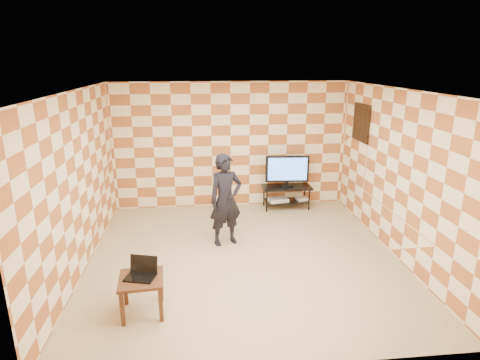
# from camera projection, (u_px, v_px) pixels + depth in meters

# --- Properties ---
(floor) EXTENTS (5.00, 5.00, 0.00)m
(floor) POSITION_uv_depth(u_px,v_px,m) (244.00, 257.00, 6.62)
(floor) COLOR tan
(floor) RESTS_ON ground
(wall_back) EXTENTS (5.00, 0.02, 2.70)m
(wall_back) POSITION_uv_depth(u_px,v_px,m) (231.00, 146.00, 8.61)
(wall_back) COLOR #F6E5B9
(wall_back) RESTS_ON ground
(wall_front) EXTENTS (5.00, 0.02, 2.70)m
(wall_front) POSITION_uv_depth(u_px,v_px,m) (274.00, 253.00, 3.85)
(wall_front) COLOR #F6E5B9
(wall_front) RESTS_ON ground
(wall_left) EXTENTS (0.02, 5.00, 2.70)m
(wall_left) POSITION_uv_depth(u_px,v_px,m) (78.00, 184.00, 5.97)
(wall_left) COLOR #F6E5B9
(wall_left) RESTS_ON ground
(wall_right) EXTENTS (0.02, 5.00, 2.70)m
(wall_right) POSITION_uv_depth(u_px,v_px,m) (397.00, 174.00, 6.48)
(wall_right) COLOR #F6E5B9
(wall_right) RESTS_ON ground
(ceiling) EXTENTS (5.00, 5.00, 0.02)m
(ceiling) POSITION_uv_depth(u_px,v_px,m) (244.00, 90.00, 5.84)
(ceiling) COLOR white
(ceiling) RESTS_ON wall_back
(wall_art) EXTENTS (0.04, 0.72, 0.72)m
(wall_art) POSITION_uv_depth(u_px,v_px,m) (361.00, 123.00, 7.78)
(wall_art) COLOR black
(wall_art) RESTS_ON wall_right
(tv_stand) EXTENTS (1.05, 0.47, 0.50)m
(tv_stand) POSITION_uv_depth(u_px,v_px,m) (286.00, 192.00, 8.70)
(tv_stand) COLOR black
(tv_stand) RESTS_ON floor
(tv) EXTENTS (0.93, 0.19, 0.68)m
(tv) POSITION_uv_depth(u_px,v_px,m) (287.00, 170.00, 8.55)
(tv) COLOR black
(tv) RESTS_ON tv_stand
(dvd_player) EXTENTS (0.46, 0.37, 0.07)m
(dvd_player) POSITION_uv_depth(u_px,v_px,m) (278.00, 200.00, 8.70)
(dvd_player) COLOR silver
(dvd_player) RESTS_ON tv_stand
(game_console) EXTENTS (0.27, 0.22, 0.05)m
(game_console) POSITION_uv_depth(u_px,v_px,m) (302.00, 199.00, 8.78)
(game_console) COLOR silver
(game_console) RESTS_ON tv_stand
(side_table) EXTENTS (0.59, 0.59, 0.50)m
(side_table) POSITION_uv_depth(u_px,v_px,m) (141.00, 284.00, 5.06)
(side_table) COLOR #362315
(side_table) RESTS_ON floor
(laptop) EXTENTS (0.43, 0.37, 0.24)m
(laptop) POSITION_uv_depth(u_px,v_px,m) (142.00, 272.00, 5.06)
(laptop) COLOR black
(laptop) RESTS_ON side_table
(person) EXTENTS (0.68, 0.56, 1.62)m
(person) POSITION_uv_depth(u_px,v_px,m) (226.00, 200.00, 6.90)
(person) COLOR black
(person) RESTS_ON floor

